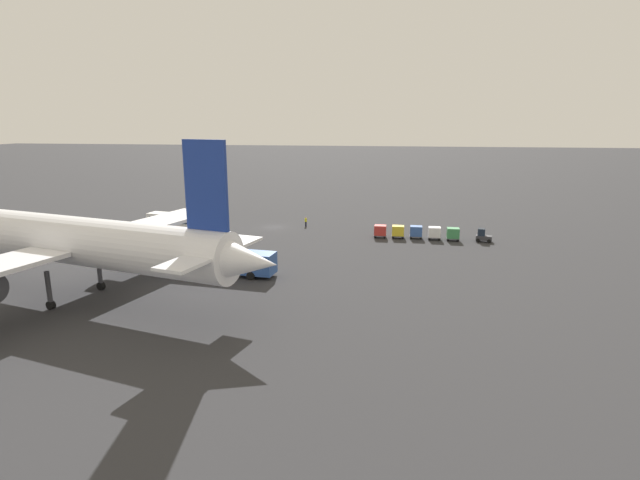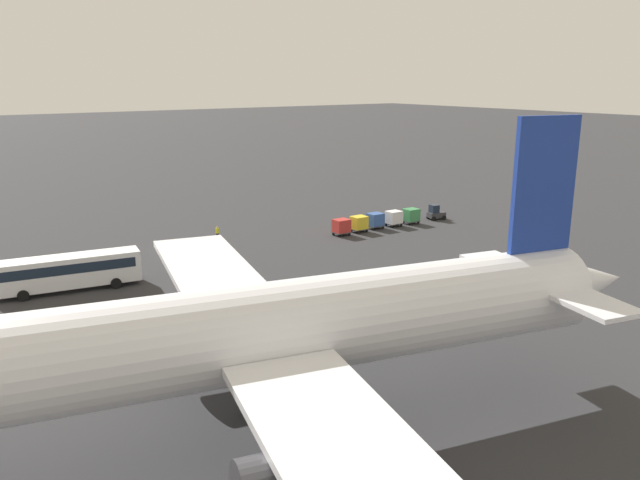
{
  "view_description": "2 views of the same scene",
  "coord_description": "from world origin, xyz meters",
  "px_view_note": "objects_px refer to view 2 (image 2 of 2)",
  "views": [
    {
      "loc": [
        -21.86,
        85.64,
        18.69
      ],
      "look_at": [
        -11.94,
        22.25,
        3.32
      ],
      "focal_mm": 28.0,
      "sensor_mm": 36.0,
      "label": 1
    },
    {
      "loc": [
        26.72,
        65.65,
        19.22
      ],
      "look_at": [
        -7.38,
        17.54,
        3.79
      ],
      "focal_mm": 35.0,
      "sensor_mm": 36.0,
      "label": 2
    }
  ],
  "objects_px": {
    "cargo_cart_yellow": "(359,223)",
    "cargo_cart_red": "(341,226)",
    "cargo_cart_white": "(394,217)",
    "cargo_cart_blue": "(375,220)",
    "baggage_tug": "(436,213)",
    "cargo_cart_green": "(411,215)",
    "worker_person": "(217,233)",
    "shuttle_bus_near": "(68,270)",
    "airplane": "(235,337)",
    "shuttle_bus_far": "(334,304)"
  },
  "relations": [
    {
      "from": "shuttle_bus_far",
      "to": "worker_person",
      "type": "distance_m",
      "value": 30.39
    },
    {
      "from": "baggage_tug",
      "to": "cargo_cart_green",
      "type": "bearing_deg",
      "value": 11.72
    },
    {
      "from": "baggage_tug",
      "to": "cargo_cart_white",
      "type": "distance_m",
      "value": 7.54
    },
    {
      "from": "cargo_cart_green",
      "to": "cargo_cart_white",
      "type": "distance_m",
      "value": 2.9
    },
    {
      "from": "cargo_cart_green",
      "to": "airplane",
      "type": "bearing_deg",
      "value": 37.19
    },
    {
      "from": "airplane",
      "to": "cargo_cart_green",
      "type": "bearing_deg",
      "value": -129.15
    },
    {
      "from": "worker_person",
      "to": "cargo_cart_blue",
      "type": "distance_m",
      "value": 20.58
    },
    {
      "from": "shuttle_bus_far",
      "to": "cargo_cart_blue",
      "type": "bearing_deg",
      "value": -129.55
    },
    {
      "from": "airplane",
      "to": "cargo_cart_yellow",
      "type": "relative_size",
      "value": 25.1
    },
    {
      "from": "baggage_tug",
      "to": "cargo_cart_green",
      "type": "relative_size",
      "value": 1.27
    },
    {
      "from": "shuttle_bus_near",
      "to": "baggage_tug",
      "type": "distance_m",
      "value": 49.46
    },
    {
      "from": "worker_person",
      "to": "cargo_cart_blue",
      "type": "xyz_separation_m",
      "value": [
        -19.47,
        6.65,
        0.32
      ]
    },
    {
      "from": "cargo_cart_white",
      "to": "cargo_cart_blue",
      "type": "xyz_separation_m",
      "value": [
        2.89,
        -0.37,
        0.0
      ]
    },
    {
      "from": "airplane",
      "to": "cargo_cart_red",
      "type": "distance_m",
      "value": 47.25
    },
    {
      "from": "cargo_cart_green",
      "to": "cargo_cart_blue",
      "type": "xyz_separation_m",
      "value": [
        5.79,
        -0.63,
        0.0
      ]
    },
    {
      "from": "shuttle_bus_near",
      "to": "shuttle_bus_far",
      "type": "xyz_separation_m",
      "value": [
        -14.91,
        21.12,
        -0.14
      ]
    },
    {
      "from": "worker_person",
      "to": "cargo_cart_blue",
      "type": "bearing_deg",
      "value": 161.13
    },
    {
      "from": "shuttle_bus_near",
      "to": "baggage_tug",
      "type": "bearing_deg",
      "value": -168.51
    },
    {
      "from": "shuttle_bus_near",
      "to": "cargo_cart_blue",
      "type": "bearing_deg",
      "value": -167.1
    },
    {
      "from": "cargo_cart_white",
      "to": "baggage_tug",
      "type": "bearing_deg",
      "value": 178.09
    },
    {
      "from": "cargo_cart_red",
      "to": "cargo_cart_blue",
      "type": "bearing_deg",
      "value": -177.15
    },
    {
      "from": "shuttle_bus_far",
      "to": "cargo_cart_red",
      "type": "bearing_deg",
      "value": -122.09
    },
    {
      "from": "shuttle_bus_near",
      "to": "baggage_tug",
      "type": "relative_size",
      "value": 4.99
    },
    {
      "from": "shuttle_bus_near",
      "to": "cargo_cart_green",
      "type": "xyz_separation_m",
      "value": [
        -44.79,
        -1.63,
        -0.78
      ]
    },
    {
      "from": "cargo_cart_green",
      "to": "cargo_cart_white",
      "type": "bearing_deg",
      "value": -5.09
    },
    {
      "from": "cargo_cart_red",
      "to": "cargo_cart_white",
      "type": "bearing_deg",
      "value": 179.47
    },
    {
      "from": "airplane",
      "to": "worker_person",
      "type": "relative_size",
      "value": 29.71
    },
    {
      "from": "shuttle_bus_near",
      "to": "cargo_cart_blue",
      "type": "xyz_separation_m",
      "value": [
        -39.0,
        -2.25,
        -0.78
      ]
    },
    {
      "from": "cargo_cart_white",
      "to": "cargo_cart_blue",
      "type": "bearing_deg",
      "value": -7.25
    },
    {
      "from": "shuttle_bus_near",
      "to": "cargo_cart_green",
      "type": "bearing_deg",
      "value": -168.32
    },
    {
      "from": "shuttle_bus_far",
      "to": "cargo_cart_blue",
      "type": "height_order",
      "value": "shuttle_bus_far"
    },
    {
      "from": "worker_person",
      "to": "cargo_cart_white",
      "type": "height_order",
      "value": "cargo_cart_white"
    },
    {
      "from": "baggage_tug",
      "to": "cargo_cart_yellow",
      "type": "height_order",
      "value": "baggage_tug"
    },
    {
      "from": "shuttle_bus_near",
      "to": "cargo_cart_red",
      "type": "height_order",
      "value": "shuttle_bus_near"
    },
    {
      "from": "cargo_cart_yellow",
      "to": "cargo_cart_red",
      "type": "relative_size",
      "value": 1.0
    },
    {
      "from": "worker_person",
      "to": "cargo_cart_blue",
      "type": "height_order",
      "value": "cargo_cart_blue"
    },
    {
      "from": "cargo_cart_red",
      "to": "shuttle_bus_far",
      "type": "bearing_deg",
      "value": 51.58
    },
    {
      "from": "cargo_cart_green",
      "to": "cargo_cart_white",
      "type": "xyz_separation_m",
      "value": [
        2.89,
        -0.26,
        0.0
      ]
    },
    {
      "from": "cargo_cart_yellow",
      "to": "cargo_cart_white",
      "type": "bearing_deg",
      "value": 178.22
    },
    {
      "from": "shuttle_bus_far",
      "to": "cargo_cart_red",
      "type": "distance_m",
      "value": 29.47
    },
    {
      "from": "airplane",
      "to": "cargo_cart_green",
      "type": "relative_size",
      "value": 25.1
    },
    {
      "from": "cargo_cart_white",
      "to": "cargo_cart_red",
      "type": "height_order",
      "value": "same"
    },
    {
      "from": "cargo_cart_white",
      "to": "cargo_cart_red",
      "type": "distance_m",
      "value": 8.68
    },
    {
      "from": "cargo_cart_blue",
      "to": "cargo_cart_yellow",
      "type": "height_order",
      "value": "same"
    },
    {
      "from": "cargo_cart_yellow",
      "to": "cargo_cart_green",
      "type": "bearing_deg",
      "value": 177.11
    },
    {
      "from": "airplane",
      "to": "cargo_cart_green",
      "type": "height_order",
      "value": "airplane"
    },
    {
      "from": "shuttle_bus_far",
      "to": "cargo_cart_green",
      "type": "xyz_separation_m",
      "value": [
        -29.88,
        -22.74,
        -0.65
      ]
    },
    {
      "from": "cargo_cart_yellow",
      "to": "cargo_cart_red",
      "type": "distance_m",
      "value": 2.89
    },
    {
      "from": "airplane",
      "to": "baggage_tug",
      "type": "xyz_separation_m",
      "value": [
        -48.78,
        -33.5,
        -5.49
      ]
    },
    {
      "from": "cargo_cart_green",
      "to": "cargo_cart_blue",
      "type": "bearing_deg",
      "value": -6.17
    }
  ]
}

